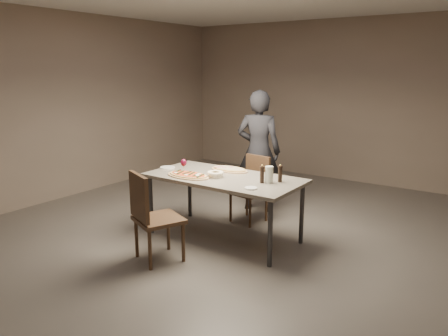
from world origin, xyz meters
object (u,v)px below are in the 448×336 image
Objects in this scene: chair_far at (253,185)px; zucchini_pizza at (188,175)px; carafe at (269,175)px; chair_near at (150,212)px; pepper_mill_left at (262,174)px; dining_table at (224,181)px; ham_pizza at (229,169)px; diner at (259,151)px; bread_basket at (215,174)px.

zucchini_pizza is at bearing 82.00° from chair_far.
carafe is 0.99m from chair_far.
chair_near reaches higher than zucchini_pizza.
pepper_mill_left is at bearing 75.43° from chair_near.
carafe reaches higher than dining_table.
ham_pizza is 2.69× the size of carafe.
diner reaches higher than pepper_mill_left.
dining_table is 9.80× the size of carafe.
chair_far is at bearing 93.94° from dining_table.
zucchini_pizza is 1.12× the size of ham_pizza.
carafe reaches higher than chair_far.
diner reaches higher than dining_table.
carafe is 0.11× the size of diner.
chair_near is (-0.13, -1.24, -0.23)m from ham_pizza.
ham_pizza is at bearing 90.23° from chair_far.
dining_table is 1.07× the size of diner.
pepper_mill_left reaches higher than chair_far.
bread_basket is (0.06, -0.36, 0.03)m from ham_pizza.
bread_basket is at bearing 80.75° from diner.
zucchini_pizza reaches higher than ham_pizza.
pepper_mill_left is 0.98m from chair_far.
zucchini_pizza is 0.58× the size of chair_near.
zucchini_pizza is 2.92× the size of bread_basket.
diner is (-0.22, 1.16, 0.15)m from dining_table.
diner reaches higher than bread_basket.
chair_near reaches higher than chair_far.
bread_basket is at bearing 101.14° from chair_near.
chair_near reaches higher than dining_table.
carafe is (0.62, 0.13, 0.05)m from bread_basket.
ham_pizza is 2.46× the size of pepper_mill_left.
zucchini_pizza is 0.76m from chair_near.
zucchini_pizza is at bearing -163.94° from pepper_mill_left.
diner reaches higher than ham_pizza.
chair_far is (-0.62, 0.69, -0.36)m from carafe.
chair_far is 0.59m from diner.
bread_basket is at bearing 10.75° from zucchini_pizza.
diner is (0.03, 2.12, 0.31)m from chair_near.
diner reaches higher than chair_far.
carafe is (0.57, 0.05, 0.15)m from dining_table.
pepper_mill_left is 0.23× the size of chair_far.
chair_near is (-0.19, -0.87, -0.26)m from bread_basket.
bread_basket is at bearing 97.77° from chair_far.
chair_far is at bearing 89.34° from bread_basket.
zucchini_pizza is 3.02× the size of carafe.
chair_near is (-0.81, -1.00, -0.31)m from carafe.
dining_table is 0.42m from zucchini_pizza.
chair_far reaches higher than ham_pizza.
diner is at bearing 100.84° from dining_table.
ham_pizza is 0.89m from diner.
diner is at bearing 67.19° from zucchini_pizza.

